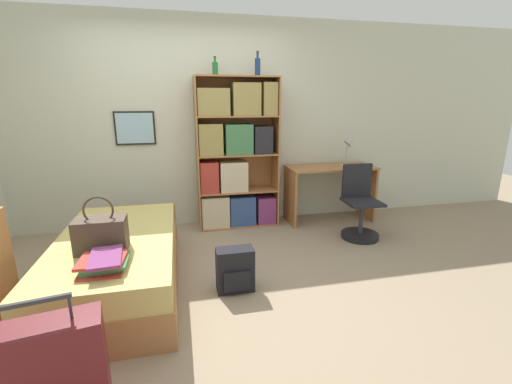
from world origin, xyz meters
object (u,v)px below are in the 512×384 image
object	(u,v)px
book_stack_on_bed	(104,262)
desk_lamp	(349,146)
bottle_brown	(258,66)
backpack	(235,270)
desk_chair	(360,214)
bed	(119,262)
bookcase	(235,157)
desk	(330,183)
suitcase	(45,380)
bottle_green	(215,68)
handbag	(101,234)

from	to	relation	value
book_stack_on_bed	desk_lamp	bearing A→B (deg)	33.63
bottle_brown	backpack	size ratio (longest dim) A/B	0.73
desk_lamp	desk_chair	size ratio (longest dim) A/B	0.47
bed	desk_lamp	distance (m)	3.12
bookcase	desk	size ratio (longest dim) A/B	1.62
suitcase	bottle_brown	distance (m)	3.56
bottle_green	desk_lamp	xyz separation A→B (m)	(1.73, -0.14, -0.95)
handbag	desk_chair	distance (m)	2.84
bottle_green	desk_chair	xyz separation A→B (m)	(1.59, -0.77, -1.68)
suitcase	bottle_green	xyz separation A→B (m)	(1.16, 2.74, 1.66)
handbag	bed	bearing A→B (deg)	80.65
desk	bottle_brown	bearing A→B (deg)	177.68
suitcase	desk_chair	bearing A→B (deg)	35.62
bottle_green	desk	xyz separation A→B (m)	(1.49, -0.12, -1.44)
book_stack_on_bed	bottle_green	world-z (taller)	bottle_green
bottle_green	desk_lamp	size ratio (longest dim) A/B	0.53
book_stack_on_bed	desk_chair	size ratio (longest dim) A/B	0.44
bookcase	desk_chair	size ratio (longest dim) A/B	2.16
bookcase	handbag	bearing A→B (deg)	-129.05
suitcase	desk	world-z (taller)	desk
bed	desk_lamp	size ratio (longest dim) A/B	4.55
bookcase	desk	bearing A→B (deg)	-3.49
book_stack_on_bed	desk	distance (m)	3.11
book_stack_on_bed	backpack	size ratio (longest dim) A/B	1.00
bottle_brown	bottle_green	bearing A→B (deg)	170.85
bed	backpack	size ratio (longest dim) A/B	4.86
book_stack_on_bed	bookcase	xyz separation A→B (m)	(1.22, 1.92, 0.38)
desk_chair	backpack	bearing A→B (deg)	-152.14
desk_lamp	handbag	bearing A→B (deg)	-151.92
desk	bed	bearing A→B (deg)	-153.88
bed	bottle_brown	bearing A→B (deg)	39.81
handbag	desk	bearing A→B (deg)	30.55
handbag	book_stack_on_bed	size ratio (longest dim) A/B	1.13
desk_lamp	suitcase	bearing A→B (deg)	-138.01
bed	desk	distance (m)	2.83
bookcase	bottle_green	bearing A→B (deg)	168.67
desk	handbag	bearing A→B (deg)	-149.45
handbag	bottle_green	xyz separation A→B (m)	(1.09, 1.64, 1.35)
bottle_green	bookcase	bearing A→B (deg)	-11.33
suitcase	backpack	distance (m)	1.56
bed	suitcase	distance (m)	1.38
suitcase	bottle_green	distance (m)	3.41
bed	handbag	bearing A→B (deg)	-99.35
handbag	bookcase	size ratio (longest dim) A/B	0.23
desk	desk_chair	world-z (taller)	desk_chair
desk_lamp	desk_chair	bearing A→B (deg)	-102.00
handbag	book_stack_on_bed	distance (m)	0.34
backpack	desk_lamp	bearing A→B (deg)	40.01
handbag	bottle_brown	distance (m)	2.61
book_stack_on_bed	suitcase	world-z (taller)	suitcase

